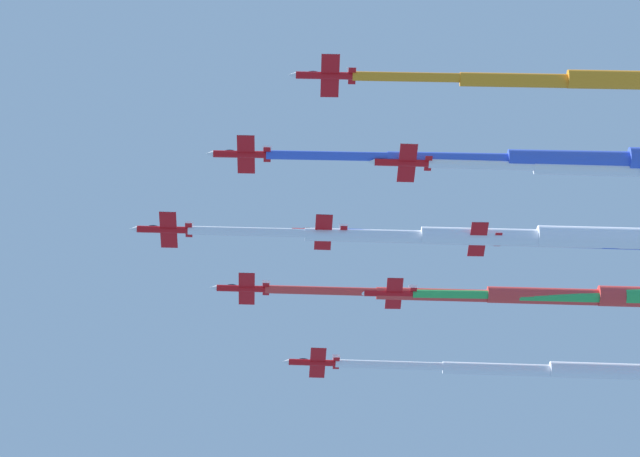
{
  "coord_description": "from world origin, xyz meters",
  "views": [
    {
      "loc": [
        -85.83,
        150.57,
        9.83
      ],
      "look_at": [
        0.0,
        0.0,
        192.91
      ],
      "focal_mm": 88.03,
      "sensor_mm": 36.0,
      "label": 1
    }
  ],
  "objects_px": {
    "jet_lead": "(495,236)",
    "jet_starboard_mid": "(634,79)",
    "jet_port_outer": "(618,371)",
    "jet_starboard_inner": "(558,296)",
    "jet_port_mid": "(630,241)",
    "jet_port_inner": "(585,159)"
  },
  "relations": [
    {
      "from": "jet_starboard_mid",
      "to": "jet_port_outer",
      "type": "relative_size",
      "value": 0.88
    },
    {
      "from": "jet_lead",
      "to": "jet_starboard_inner",
      "type": "relative_size",
      "value": 1.0
    },
    {
      "from": "jet_starboard_inner",
      "to": "jet_port_outer",
      "type": "height_order",
      "value": "jet_starboard_inner"
    },
    {
      "from": "jet_port_mid",
      "to": "jet_starboard_inner",
      "type": "bearing_deg",
      "value": -26.88
    },
    {
      "from": "jet_port_inner",
      "to": "jet_port_outer",
      "type": "height_order",
      "value": "jet_port_inner"
    },
    {
      "from": "jet_lead",
      "to": "jet_starboard_mid",
      "type": "height_order",
      "value": "jet_starboard_mid"
    },
    {
      "from": "jet_lead",
      "to": "jet_port_mid",
      "type": "relative_size",
      "value": 1.06
    },
    {
      "from": "jet_lead",
      "to": "jet_port_inner",
      "type": "height_order",
      "value": "jet_port_inner"
    },
    {
      "from": "jet_starboard_inner",
      "to": "jet_port_mid",
      "type": "height_order",
      "value": "jet_starboard_inner"
    },
    {
      "from": "jet_starboard_inner",
      "to": "jet_port_outer",
      "type": "distance_m",
      "value": 20.35
    },
    {
      "from": "jet_port_inner",
      "to": "jet_port_mid",
      "type": "relative_size",
      "value": 1.06
    },
    {
      "from": "jet_starboard_inner",
      "to": "jet_starboard_mid",
      "type": "xyz_separation_m",
      "value": [
        -28.74,
        37.92,
        -1.23
      ]
    },
    {
      "from": "jet_lead",
      "to": "jet_port_outer",
      "type": "height_order",
      "value": "jet_lead"
    },
    {
      "from": "jet_starboard_mid",
      "to": "jet_port_outer",
      "type": "distance_m",
      "value": 63.74
    },
    {
      "from": "jet_port_inner",
      "to": "jet_starboard_inner",
      "type": "relative_size",
      "value": 1.0
    },
    {
      "from": "jet_lead",
      "to": "jet_port_outer",
      "type": "xyz_separation_m",
      "value": [
        -4.77,
        -40.05,
        -0.14
      ]
    },
    {
      "from": "jet_port_mid",
      "to": "jet_starboard_mid",
      "type": "distance_m",
      "value": 32.39
    },
    {
      "from": "jet_lead",
      "to": "jet_starboard_inner",
      "type": "distance_m",
      "value": 20.27
    },
    {
      "from": "jet_starboard_inner",
      "to": "jet_port_outer",
      "type": "xyz_separation_m",
      "value": [
        -2.3,
        -20.06,
        -2.48
      ]
    },
    {
      "from": "jet_port_mid",
      "to": "jet_port_outer",
      "type": "xyz_separation_m",
      "value": [
        13.74,
        -28.2,
        -0.37
      ]
    },
    {
      "from": "jet_lead",
      "to": "jet_port_mid",
      "type": "bearing_deg",
      "value": -147.39
    },
    {
      "from": "jet_port_inner",
      "to": "jet_port_outer",
      "type": "distance_m",
      "value": 49.42
    }
  ]
}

